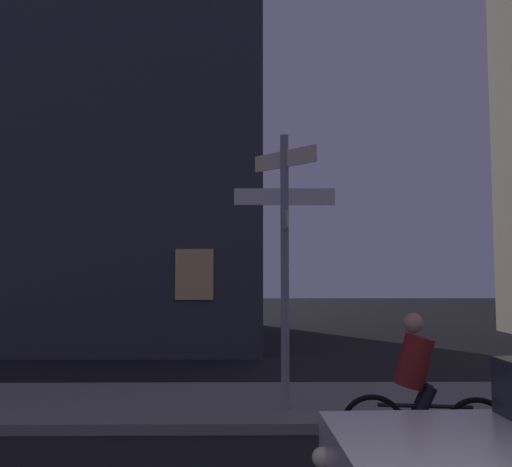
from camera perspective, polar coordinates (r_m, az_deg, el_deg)
name	(u,v)px	position (r m, az deg, el deg)	size (l,w,h in m)	color
sidewalk_kerb	(320,404)	(8.46, 6.82, -17.69)	(40.00, 2.55, 0.14)	gray
signpost	(285,244)	(7.64, 3.09, -1.16)	(1.46, 1.29, 3.90)	gray
cyclist	(419,393)	(6.29, 17.08, -15.98)	(1.81, 0.38, 1.61)	black
building_left_block	(109,13)	(19.35, -15.40, 21.81)	(9.80, 8.27, 20.95)	#383842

